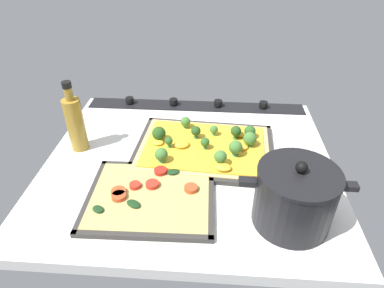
{
  "coord_description": "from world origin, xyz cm",
  "views": [
    {
      "loc": [
        -5.94,
        71.84,
        55.06
      ],
      "look_at": [
        -0.85,
        -0.36,
        5.18
      ],
      "focal_mm": 31.28,
      "sensor_mm": 36.0,
      "label": 1
    }
  ],
  "objects": [
    {
      "name": "stove_control_panel",
      "position": [
        0.0,
        -30.78,
        0.56
      ],
      "size": [
        73.82,
        7.0,
        2.6
      ],
      "color": "black",
      "rests_on": "ground_plane"
    },
    {
      "name": "ground_plane",
      "position": [
        0.0,
        0.0,
        -1.5
      ],
      "size": [
        76.9,
        68.56,
        3.0
      ],
      "primitive_type": "cube",
      "color": "silver"
    },
    {
      "name": "broccoli_pizza",
      "position": [
        -4.34,
        -4.62,
        1.94
      ],
      "size": [
        37.28,
        27.75,
        5.78
      ],
      "color": "tan",
      "rests_on": "baking_tray_front"
    },
    {
      "name": "baking_tray_front",
      "position": [
        -3.98,
        -4.72,
        0.36
      ],
      "size": [
        39.83,
        30.29,
        1.3
      ],
      "color": "#33302D",
      "rests_on": "ground_plane"
    },
    {
      "name": "cooking_pot",
      "position": [
        -23.57,
        19.78,
        6.79
      ],
      "size": [
        23.62,
        16.75,
        15.85
      ],
      "color": "black",
      "rests_on": "ground_plane"
    },
    {
      "name": "veggie_pizza_back",
      "position": [
        7.91,
        15.27,
        1.06
      ],
      "size": [
        27.46,
        22.76,
        1.9
      ],
      "color": "tan",
      "rests_on": "baking_tray_back"
    },
    {
      "name": "oil_bottle",
      "position": [
        31.25,
        -3.79,
        8.3
      ],
      "size": [
        4.79,
        4.79,
        20.3
      ],
      "color": "olive",
      "rests_on": "ground_plane"
    },
    {
      "name": "baking_tray_back",
      "position": [
        7.71,
        15.49,
        0.38
      ],
      "size": [
        29.91,
        25.21,
        1.3
      ],
      "color": "#33302D",
      "rests_on": "ground_plane"
    }
  ]
}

